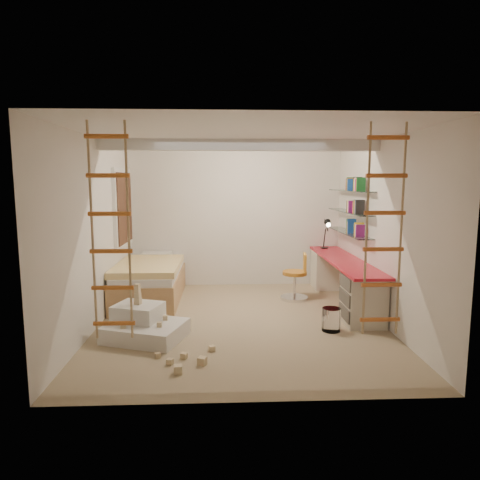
{
  "coord_description": "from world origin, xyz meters",
  "views": [
    {
      "loc": [
        -0.27,
        -5.92,
        2.01
      ],
      "look_at": [
        0.0,
        0.3,
        1.15
      ],
      "focal_mm": 32.0,
      "sensor_mm": 36.0,
      "label": 1
    }
  ],
  "objects_px": {
    "desk": "(343,280)",
    "swivel_chair": "(296,283)",
    "play_platform": "(143,326)",
    "bed": "(151,281)"
  },
  "relations": [
    {
      "from": "desk",
      "to": "swivel_chair",
      "type": "xyz_separation_m",
      "value": [
        -0.73,
        0.28,
        -0.11
      ]
    },
    {
      "from": "play_platform",
      "to": "bed",
      "type": "bearing_deg",
      "value": 96.21
    },
    {
      "from": "desk",
      "to": "play_platform",
      "type": "distance_m",
      "value": 3.33
    },
    {
      "from": "desk",
      "to": "swivel_chair",
      "type": "height_order",
      "value": "swivel_chair"
    },
    {
      "from": "desk",
      "to": "bed",
      "type": "bearing_deg",
      "value": 173.51
    },
    {
      "from": "desk",
      "to": "bed",
      "type": "relative_size",
      "value": 1.4
    },
    {
      "from": "play_platform",
      "to": "desk",
      "type": "bearing_deg",
      "value": 25.46
    },
    {
      "from": "desk",
      "to": "play_platform",
      "type": "xyz_separation_m",
      "value": [
        -3.0,
        -1.43,
        -0.24
      ]
    },
    {
      "from": "desk",
      "to": "bed",
      "type": "xyz_separation_m",
      "value": [
        -3.2,
        0.36,
        -0.07
      ]
    },
    {
      "from": "swivel_chair",
      "to": "play_platform",
      "type": "xyz_separation_m",
      "value": [
        -2.28,
        -1.71,
        -0.13
      ]
    }
  ]
}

